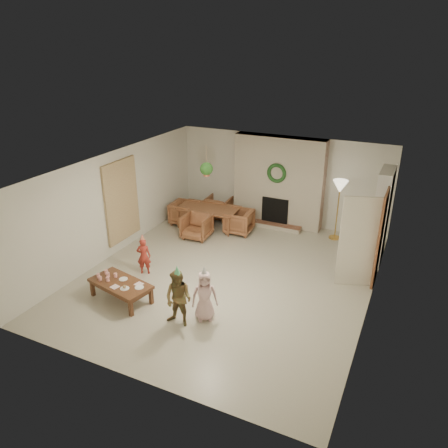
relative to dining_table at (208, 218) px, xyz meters
The scene contains 56 objects.
floor 2.76m from the dining_table, 53.24° to the right, with size 7.00×7.00×0.00m, color #B7B29E.
ceiling 3.52m from the dining_table, 53.24° to the right, with size 7.00×7.00×0.00m, color white.
wall_back 2.30m from the dining_table, 38.41° to the left, with size 7.00×7.00×0.00m, color silver.
wall_front 6.01m from the dining_table, 73.93° to the right, with size 7.00×7.00×0.00m, color silver.
wall_left 2.76m from the dining_table, 121.71° to the right, with size 7.00×7.00×0.00m, color silver.
wall_right 5.22m from the dining_table, 25.34° to the right, with size 7.00×7.00×0.00m, color silver.
fireplace_mass 2.20m from the dining_table, 33.86° to the left, with size 2.50×0.40×2.50m, color #4C1B14.
fireplace_hearth 1.82m from the dining_table, 24.60° to the left, with size 1.60×0.30×0.12m, color #612C1A.
fireplace_firebox 1.89m from the dining_table, 29.31° to the left, with size 0.75×0.12×0.75m, color black.
fireplace_wreath 2.24m from the dining_table, 27.96° to the left, with size 0.54×0.54×0.10m, color #18421B.
floor_lamp_base 3.47m from the dining_table, 13.41° to the left, with size 0.30×0.30×0.03m, color gold.
floor_lamp_post 3.49m from the dining_table, 13.41° to the left, with size 0.03×0.03×1.44m, color gold.
floor_lamp_shade 3.64m from the dining_table, 13.41° to the left, with size 0.38×0.38×0.32m, color beige.
bookshelf_carcass 4.56m from the dining_table, ahead, with size 0.30×1.00×2.20m, color white.
bookshelf_shelf_a 4.47m from the dining_table, ahead, with size 0.30×0.92×0.03m, color white.
bookshelf_shelf_b 4.50m from the dining_table, ahead, with size 0.30×0.92×0.03m, color white.
bookshelf_shelf_c 4.56m from the dining_table, ahead, with size 0.30×0.92×0.03m, color white.
bookshelf_shelf_d 4.66m from the dining_table, ahead, with size 0.30×0.92×0.03m, color white.
books_row_lower 4.45m from the dining_table, ahead, with size 0.20×0.40×0.24m, color maroon.
books_row_mid 4.50m from the dining_table, ahead, with size 0.20×0.44×0.24m, color #244B86.
books_row_upper 4.57m from the dining_table, ahead, with size 0.20×0.36×0.22m, color #AD8B25.
door_frame 4.76m from the dining_table, 12.24° to the right, with size 0.05×0.86×2.04m, color brown.
door_leaf 4.50m from the dining_table, 18.08° to the right, with size 0.05×0.80×2.00m, color beige.
curtain_panel 2.58m from the dining_table, 123.41° to the right, with size 0.06×1.20×2.00m, color #CBBC90.
dining_table is the anchor object (origin of this frame).
dining_chair_near 0.73m from the dining_table, 86.94° to the right, with size 0.69×0.71×0.65m, color brown.
dining_chair_far 0.73m from the dining_table, 93.06° to the left, with size 0.69×0.71×0.65m, color brown.
dining_chair_left 0.73m from the dining_table, behind, with size 0.69×0.71×0.65m, color brown.
dining_chair_right 0.92m from the dining_table, ahead, with size 0.69×0.71×0.65m, color brown.
hanging_plant_cord 2.01m from the dining_table, 63.90° to the right, with size 0.01×0.01×0.70m, color tan.
hanging_plant_pot 1.70m from the dining_table, 63.90° to the right, with size 0.16×0.16×0.12m, color #AC5037.
hanging_plant_foliage 1.80m from the dining_table, 63.90° to the right, with size 0.32×0.32×0.32m, color #20511B.
coffee_table_top 3.98m from the dining_table, 88.86° to the right, with size 1.29×0.65×0.06m, color brown.
coffee_table_apron 3.98m from the dining_table, 88.86° to the right, with size 1.19×0.55×0.08m, color brown.
coffee_leg_fl 4.15m from the dining_table, 97.61° to the right, with size 0.07×0.07×0.34m, color brown.
coffee_leg_fr 4.40m from the dining_table, 82.22° to the right, with size 0.07×0.07×0.34m, color brown.
coffee_leg_bl 3.63m from the dining_table, 96.93° to the right, with size 0.07×0.07×0.34m, color brown.
coffee_leg_br 3.91m from the dining_table, 79.57° to the right, with size 0.07×0.07×0.34m, color brown.
cup_a 4.05m from the dining_table, 96.22° to the right, with size 0.07×0.07×0.09m, color white.
cup_b 3.85m from the dining_table, 95.90° to the right, with size 0.07×0.07×0.09m, color white.
cup_c 4.11m from the dining_table, 94.64° to the right, with size 0.07×0.07×0.09m, color white.
cup_d 3.91m from the dining_table, 94.25° to the right, with size 0.07×0.07×0.09m, color white.
cup_e 4.05m from the dining_table, 92.53° to the right, with size 0.07×0.07×0.09m, color white.
cup_f 3.86m from the dining_table, 92.03° to the right, with size 0.07×0.07×0.09m, color white.
plate_a 3.85m from the dining_table, 89.16° to the right, with size 0.18×0.18×0.01m, color white.
plate_b 4.14m from the dining_table, 85.83° to the right, with size 0.18×0.18×0.01m, color white.
plate_c 4.02m from the dining_table, 82.30° to the right, with size 0.18×0.18×0.01m, color white.
food_scoop 4.14m from the dining_table, 85.83° to the right, with size 0.07×0.07×0.07m, color tan.
napkin_left 4.17m from the dining_table, 88.76° to the right, with size 0.15×0.15×0.01m, color #F8B6BF.
napkin_right 3.91m from the dining_table, 83.28° to the right, with size 0.15×0.15×0.01m, color #F8B6BF.
child_red 2.89m from the dining_table, 92.33° to the right, with size 0.31×0.20×0.85m, color #A12D22.
party_hat_red 2.95m from the dining_table, 92.33° to the right, with size 0.12×0.12×0.16m, color gold.
child_plaid 4.47m from the dining_table, 69.58° to the right, with size 0.53×0.42×1.10m, color brown.
party_hat_plaid 4.55m from the dining_table, 69.58° to the right, with size 0.13×0.13×0.18m, color #52C078.
child_pink 4.29m from the dining_table, 63.57° to the right, with size 0.49×0.32×1.00m, color beige.
party_hat_pink 4.35m from the dining_table, 63.57° to the right, with size 0.13×0.13×0.18m, color silver.
Camera 1 is at (3.48, -7.60, 4.87)m, focal length 34.50 mm.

